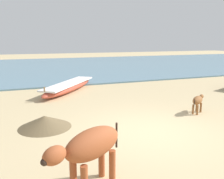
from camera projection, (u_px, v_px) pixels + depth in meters
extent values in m
plane|color=tan|center=(150.00, 132.00, 6.61)|extent=(80.00, 80.00, 0.00)
cube|color=slate|center=(58.00, 67.00, 22.44)|extent=(60.00, 20.00, 0.08)
ellipsoid|color=#B74733|center=(69.00, 87.00, 11.86)|extent=(3.55, 4.29, 0.42)
cube|color=white|center=(69.00, 83.00, 11.83)|extent=(3.19, 3.83, 0.07)
cube|color=olive|center=(66.00, 86.00, 11.51)|extent=(0.65, 0.54, 0.04)
cylinder|color=olive|center=(44.00, 89.00, 9.75)|extent=(0.06, 0.06, 0.20)
ellipsoid|color=#9E4C28|center=(93.00, 143.00, 4.00)|extent=(1.25, 0.99, 0.51)
ellipsoid|color=#9E4C28|center=(54.00, 155.00, 3.39)|extent=(0.45, 0.39, 0.28)
sphere|color=#2D2119|center=(44.00, 162.00, 3.27)|extent=(0.15, 0.15, 0.11)
cylinder|color=#9E4C28|center=(73.00, 177.00, 3.92)|extent=(0.12, 0.12, 0.59)
cylinder|color=#9E4C28|center=(112.00, 166.00, 4.28)|extent=(0.12, 0.12, 0.59)
cylinder|color=#9E4C28|center=(102.00, 161.00, 4.44)|extent=(0.12, 0.12, 0.59)
cylinder|color=#2D2119|center=(117.00, 135.00, 4.48)|extent=(0.04, 0.04, 0.48)
ellipsoid|color=brown|center=(198.00, 100.00, 8.25)|extent=(0.71, 0.59, 0.29)
ellipsoid|color=brown|center=(202.00, 96.00, 8.59)|extent=(0.26, 0.23, 0.16)
sphere|color=#2D2119|center=(202.00, 96.00, 8.67)|extent=(0.08, 0.08, 0.06)
cylinder|color=brown|center=(197.00, 107.00, 8.50)|extent=(0.07, 0.07, 0.33)
cylinder|color=brown|center=(201.00, 108.00, 8.42)|extent=(0.07, 0.07, 0.33)
cylinder|color=brown|center=(193.00, 109.00, 8.20)|extent=(0.07, 0.07, 0.33)
cylinder|color=brown|center=(197.00, 110.00, 8.11)|extent=(0.07, 0.07, 0.33)
cylinder|color=#2D2119|center=(194.00, 103.00, 7.98)|extent=(0.02, 0.02, 0.27)
cone|color=brown|center=(45.00, 122.00, 6.95)|extent=(2.09, 2.09, 0.35)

